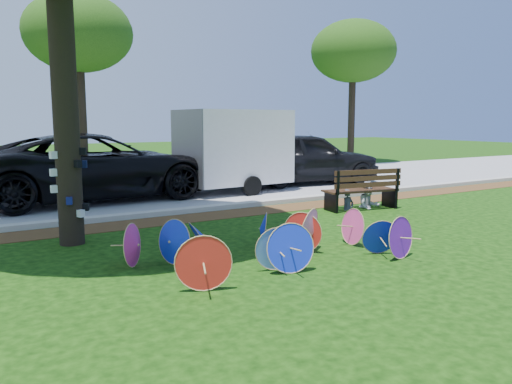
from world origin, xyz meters
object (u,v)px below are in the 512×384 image
Objects in this scene: cargo_trailer at (234,147)px; black_van at (97,167)px; person_left at (348,190)px; parasol_pile at (276,239)px; dark_pickup at (305,158)px; park_bench at (360,189)px; person_right at (369,182)px.

black_van is at bearing 168.83° from cargo_trailer.
person_left is (0.93, -4.32, -0.93)m from cargo_trailer.
black_van is at bearing 128.10° from person_left.
cargo_trailer is (3.16, 7.26, 1.08)m from parasol_pile.
person_left is at bearing 162.70° from dark_pickup.
cargo_trailer is 4.65m from park_bench.
parasol_pile is at bearing -137.40° from person_right.
black_van is 7.52m from person_right.
cargo_trailer reaches higher than parasol_pile.
black_van is at bearing 150.59° from person_right.
black_van is 7.23m from dark_pickup.
park_bench is at bearing -15.79° from person_left.
cargo_trailer is at bearing 115.06° from park_bench.
dark_pickup is at bearing 51.05° from parasol_pile.
cargo_trailer reaches higher than dark_pickup.
black_van is 4.15m from cargo_trailer.
dark_pickup reaches higher than parasol_pile.
cargo_trailer reaches higher than park_bench.
cargo_trailer is at bearing 121.82° from person_right.
cargo_trailer is (4.08, -0.56, 0.49)m from black_van.
person_right is (0.35, 0.05, 0.14)m from park_bench.
park_bench is 1.50× the size of person_right.
cargo_trailer is 4.52m from person_left.
dark_pickup is 5.41× the size of person_left.
black_van reaches higher than dark_pickup.
person_right is (-1.51, -4.86, -0.27)m from dark_pickup.
park_bench is at bearing -160.76° from person_right.
person_right is at bearing -133.27° from black_van.
black_van reaches higher than person_right.
parasol_pile is 7.90m from black_van.
parasol_pile is 0.83× the size of dark_pickup.
park_bench reaches higher than person_left.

